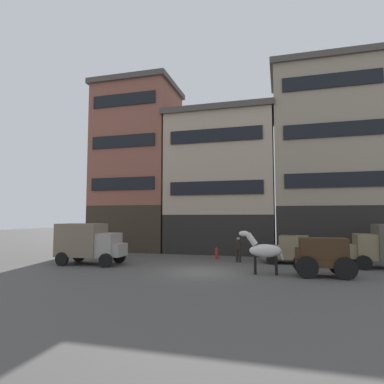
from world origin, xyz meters
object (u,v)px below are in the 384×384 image
at_px(draft_horse, 263,250).
at_px(fire_hydrant_curbside, 217,253).
at_px(sedan_dark, 292,250).
at_px(pedestrian_officer, 238,248).
at_px(cargo_wagon, 322,254).
at_px(delivery_truck_far, 89,242).

bearing_deg(draft_horse, fire_hydrant_curbside, 123.69).
xyz_separation_m(sedan_dark, fire_hydrant_curbside, (-5.24, 0.84, -0.49)).
bearing_deg(pedestrian_officer, sedan_dark, 5.16).
bearing_deg(sedan_dark, fire_hydrant_curbside, 170.86).
bearing_deg(pedestrian_officer, fire_hydrant_curbside, 146.07).
distance_m(cargo_wagon, pedestrian_officer, 6.42).
distance_m(draft_horse, pedestrian_officer, 4.64).
xyz_separation_m(delivery_truck_far, fire_hydrant_curbside, (7.49, 4.66, -1.00)).
bearing_deg(pedestrian_officer, cargo_wagon, -41.29).
relative_size(cargo_wagon, fire_hydrant_curbside, 3.58).
bearing_deg(cargo_wagon, pedestrian_officer, 138.71).
distance_m(cargo_wagon, sedan_dark, 4.74).
distance_m(sedan_dark, fire_hydrant_curbside, 5.33).
bearing_deg(cargo_wagon, draft_horse, -179.95).
bearing_deg(cargo_wagon, fire_hydrant_curbside, 140.51).
bearing_deg(draft_horse, sedan_dark, 70.17).
bearing_deg(fire_hydrant_curbside, sedan_dark, -9.14).
relative_size(draft_horse, delivery_truck_far, 0.53).
xyz_separation_m(delivery_truck_far, pedestrian_officer, (9.22, 3.50, -0.44)).
xyz_separation_m(cargo_wagon, sedan_dark, (-1.31, 4.55, -0.23)).
bearing_deg(cargo_wagon, delivery_truck_far, 177.02).
relative_size(cargo_wagon, draft_horse, 1.27).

